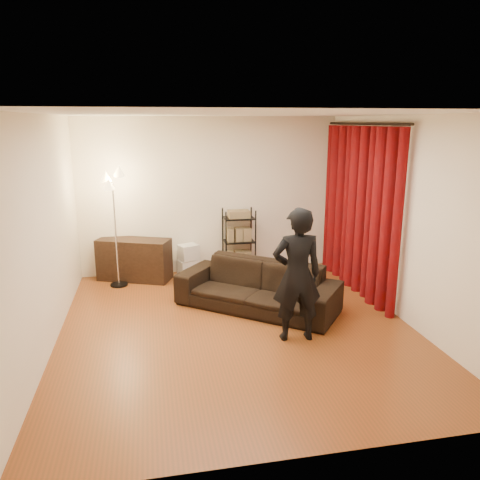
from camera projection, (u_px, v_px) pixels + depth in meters
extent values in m
plane|color=brown|center=(237.00, 327.00, 6.11)|extent=(5.00, 5.00, 0.00)
plane|color=white|center=(237.00, 114.00, 5.45)|extent=(5.00, 5.00, 0.00)
plane|color=white|center=(210.00, 196.00, 8.16)|extent=(5.00, 0.00, 5.00)
plane|color=white|center=(301.00, 300.00, 3.40)|extent=(5.00, 0.00, 5.00)
plane|color=white|center=(44.00, 235.00, 5.36)|extent=(0.00, 5.00, 5.00)
plane|color=white|center=(403.00, 220.00, 6.20)|extent=(0.00, 5.00, 5.00)
cylinder|color=black|center=(364.00, 124.00, 6.95)|extent=(0.04, 2.65, 0.04)
imported|color=black|center=(257.00, 286.00, 6.66)|extent=(2.34, 2.10, 0.66)
imported|color=black|center=(297.00, 275.00, 5.60)|extent=(0.63, 0.43, 1.65)
cube|color=black|center=(134.00, 259.00, 7.89)|extent=(1.28, 0.87, 0.70)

